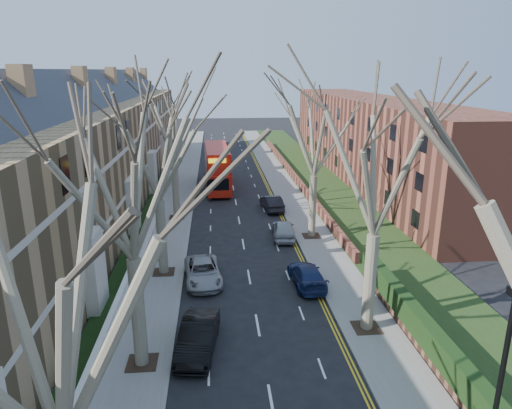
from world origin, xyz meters
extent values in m
cube|color=slate|center=(-6.00, 39.00, 0.06)|extent=(3.00, 102.00, 0.12)
cube|color=slate|center=(6.00, 39.00, 0.06)|extent=(3.00, 102.00, 0.12)
cube|color=olive|center=(-13.80, 31.00, 5.00)|extent=(9.00, 78.00, 10.00)
cube|color=#2F3139|center=(-13.80, 31.00, 11.00)|extent=(4.67, 78.00, 4.67)
cube|color=beige|center=(-9.35, 31.00, 3.50)|extent=(0.12, 78.00, 0.35)
cube|color=beige|center=(-9.35, 31.00, 7.00)|extent=(0.12, 78.00, 0.35)
cube|color=brown|center=(17.50, 43.00, 5.00)|extent=(8.00, 54.00, 10.00)
cube|color=brown|center=(7.70, 43.00, 0.57)|extent=(0.35, 54.00, 0.90)
cube|color=brown|center=(7.70, 2.00, 0.42)|extent=(0.40, 24.00, 0.60)
cube|color=black|center=(7.70, 2.00, 1.32)|extent=(0.70, 24.00, 1.20)
cube|color=white|center=(-7.65, 31.00, 0.62)|extent=(0.30, 78.00, 1.00)
cube|color=#1F3312|center=(10.50, 39.00, 0.15)|extent=(6.00, 102.00, 0.06)
cylinder|color=#716450|center=(-5.70, 6.00, 2.75)|extent=(0.64, 0.64, 5.25)
cube|color=#2D2116|center=(-5.70, 6.00, 0.14)|extent=(1.40, 1.40, 0.05)
cylinder|color=#716450|center=(-5.70, 16.00, 2.66)|extent=(0.64, 0.64, 5.07)
cube|color=#2D2116|center=(-5.70, 16.00, 0.14)|extent=(1.40, 1.40, 0.05)
cylinder|color=#716450|center=(-5.70, 28.00, 2.75)|extent=(0.60, 0.60, 5.25)
cube|color=#2D2116|center=(-5.70, 28.00, 0.14)|extent=(1.40, 1.40, 0.05)
cylinder|color=#716450|center=(5.70, 8.00, 2.75)|extent=(0.64, 0.64, 5.25)
cube|color=#2D2116|center=(5.70, 8.00, 0.14)|extent=(1.40, 1.40, 0.05)
cylinder|color=#716450|center=(5.70, 22.00, 2.66)|extent=(0.60, 0.60, 5.07)
cube|color=#2D2116|center=(5.70, 22.00, 0.14)|extent=(1.40, 1.40, 0.05)
cube|color=#B0190C|center=(-1.82, 39.15, 1.48)|extent=(3.04, 11.44, 2.27)
cube|color=#B0190C|center=(-1.82, 39.15, 3.65)|extent=(3.02, 10.87, 2.06)
cube|color=black|center=(-1.82, 39.15, 1.95)|extent=(3.02, 10.53, 0.93)
cube|color=black|center=(-1.82, 39.15, 3.75)|extent=(3.02, 10.30, 0.93)
imported|color=black|center=(-3.12, 6.95, 0.77)|extent=(2.24, 4.87, 1.55)
imported|color=gray|center=(-3.03, 14.60, 0.68)|extent=(2.72, 5.07, 1.35)
imported|color=navy|center=(3.61, 13.54, 0.66)|extent=(2.04, 4.65, 1.33)
imported|color=#9DA1A6|center=(3.38, 22.08, 0.75)|extent=(2.10, 4.51, 1.50)
imported|color=black|center=(3.39, 29.95, 0.73)|extent=(2.06, 4.60, 1.47)
camera|label=1|loc=(-2.08, -12.70, 13.25)|focal=32.00mm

